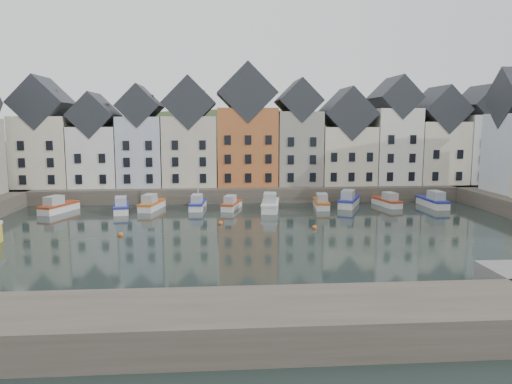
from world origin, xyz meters
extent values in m
plane|color=black|center=(0.00, 0.00, 0.00)|extent=(260.00, 260.00, 0.00)
cube|color=#444034|center=(0.00, 30.00, 1.00)|extent=(90.00, 16.00, 2.00)
cube|color=#444034|center=(-10.00, -22.00, 1.00)|extent=(50.00, 6.00, 2.00)
ellipsoid|color=#29381C|center=(0.00, 56.00, -18.00)|extent=(153.60, 70.40, 64.00)
sphere|color=#1E3115|center=(-13.94, 50.93, 8.70)|extent=(5.77, 5.77, 5.77)
sphere|color=#1E3115|center=(24.86, 60.75, 8.12)|extent=(5.27, 5.27, 5.27)
sphere|color=#1E3115|center=(31.82, 54.20, 7.88)|extent=(5.07, 5.07, 5.07)
sphere|color=#1E3115|center=(14.28, 55.19, 7.82)|extent=(5.01, 5.01, 5.01)
sphere|color=#1E3115|center=(-37.67, 56.61, 6.57)|extent=(3.94, 3.94, 3.94)
sphere|color=#1E3115|center=(28.33, 60.25, 8.05)|extent=(5.21, 5.21, 5.21)
sphere|color=#1E3115|center=(1.99, 58.64, 8.32)|extent=(5.45, 5.45, 5.45)
sphere|color=#1E3115|center=(37.80, 48.31, 7.21)|extent=(4.49, 4.49, 4.49)
cube|color=beige|center=(-29.17, 28.00, 7.04)|extent=(7.67, 8.00, 10.07)
cube|color=#212429|center=(-29.17, 28.00, 13.97)|extent=(7.67, 8.16, 7.67)
cube|color=white|center=(-21.90, 28.00, 6.30)|extent=(6.56, 8.00, 8.61)
cube|color=#212429|center=(-21.90, 28.00, 12.23)|extent=(6.56, 8.16, 6.56)
cube|color=silver|center=(-15.37, 28.00, 7.01)|extent=(6.20, 8.00, 10.02)
cube|color=#212429|center=(-15.37, 28.00, 13.55)|extent=(6.20, 8.16, 6.20)
cube|color=beige|center=(-8.27, 28.00, 7.04)|extent=(7.70, 8.00, 10.08)
cube|color=#212429|center=(-8.27, 28.00, 13.98)|extent=(7.70, 8.16, 7.70)
cube|color=#BA6635|center=(0.07, 28.00, 7.64)|extent=(8.69, 8.00, 11.28)
cube|color=#212429|center=(0.07, 28.00, 15.43)|extent=(8.69, 8.16, 8.69)
cube|color=gray|center=(7.78, 28.00, 7.39)|extent=(6.43, 8.00, 10.78)
cube|color=#212429|center=(7.78, 28.00, 14.37)|extent=(6.43, 8.16, 6.43)
cube|color=beige|center=(15.08, 28.00, 6.28)|extent=(7.88, 8.00, 8.56)
cube|color=#212429|center=(15.08, 28.00, 12.51)|extent=(7.88, 8.16, 7.88)
cube|color=white|center=(22.42, 28.00, 7.64)|extent=(6.50, 8.00, 11.27)
cube|color=#212429|center=(22.42, 28.00, 14.88)|extent=(6.50, 8.16, 6.50)
cube|color=beige|center=(29.43, 28.00, 6.66)|extent=(7.23, 8.00, 9.32)
cube|color=#212429|center=(29.43, 28.00, 13.11)|extent=(7.23, 8.16, 7.23)
cube|color=white|center=(36.28, 28.00, 7.16)|extent=(6.18, 8.00, 10.32)
cube|color=#212429|center=(36.28, 28.00, 13.85)|extent=(6.18, 8.16, 6.18)
sphere|color=#C45817|center=(-4.00, 8.00, 0.15)|extent=(0.50, 0.50, 0.50)
sphere|color=#C45817|center=(6.00, 5.00, 0.15)|extent=(0.50, 0.50, 0.50)
sphere|color=#C45817|center=(-14.00, 3.00, 0.15)|extent=(0.50, 0.50, 0.50)
cube|color=silver|center=(-24.35, 17.35, 0.35)|extent=(3.81, 6.32, 1.11)
cube|color=#A03516|center=(-24.35, 17.35, 0.96)|extent=(3.95, 6.47, 0.25)
cube|color=#9BA2A3|center=(-24.66, 16.50, 1.57)|extent=(2.17, 2.77, 1.21)
cube|color=silver|center=(-16.50, 16.79, 0.34)|extent=(2.66, 6.00, 1.06)
cube|color=navy|center=(-16.50, 16.79, 0.92)|extent=(2.78, 6.13, 0.24)
cube|color=#9BA2A3|center=(-16.36, 15.94, 1.50)|extent=(1.71, 2.51, 1.16)
cube|color=silver|center=(-12.86, 18.37, 0.34)|extent=(2.97, 6.12, 1.08)
cube|color=#C45817|center=(-12.86, 18.37, 0.93)|extent=(3.09, 6.26, 0.25)
cube|color=#9BA2A3|center=(-13.05, 17.50, 1.52)|extent=(1.84, 2.59, 1.18)
cube|color=silver|center=(-6.92, 18.40, 0.33)|extent=(2.14, 5.72, 1.03)
cube|color=navy|center=(-6.92, 18.40, 0.89)|extent=(2.24, 5.83, 0.23)
cube|color=#9BA2A3|center=(-6.99, 17.56, 1.45)|extent=(1.49, 2.34, 1.12)
cylinder|color=silver|center=(-6.88, 18.96, 5.60)|extent=(0.13, 0.13, 10.26)
cube|color=silver|center=(-2.48, 17.96, 0.31)|extent=(2.95, 5.50, 0.97)
cube|color=#A03516|center=(-2.48, 17.96, 0.83)|extent=(3.07, 5.63, 0.22)
cube|color=#9BA2A3|center=(-2.70, 17.20, 1.36)|extent=(1.76, 2.36, 1.05)
cube|color=silver|center=(2.47, 16.60, 0.39)|extent=(2.95, 6.84, 1.21)
cube|color=silver|center=(2.47, 16.60, 1.05)|extent=(3.08, 6.99, 0.28)
cube|color=#9BA2A3|center=(2.33, 15.62, 1.71)|extent=(1.92, 2.85, 1.32)
cube|color=silver|center=(9.42, 17.93, 0.33)|extent=(2.28, 5.79, 1.03)
cube|color=#C45817|center=(9.42, 17.93, 0.89)|extent=(2.39, 5.91, 0.24)
cube|color=#9BA2A3|center=(9.33, 17.09, 1.46)|extent=(1.55, 2.38, 1.13)
cube|color=silver|center=(13.45, 18.93, 0.37)|extent=(4.37, 6.63, 1.17)
cube|color=navy|center=(13.45, 18.93, 1.01)|extent=(4.52, 6.79, 0.27)
cube|color=#9BA2A3|center=(13.05, 18.06, 1.65)|extent=(2.41, 2.95, 1.28)
cube|color=silver|center=(18.57, 18.63, 0.32)|extent=(2.67, 5.69, 1.00)
cube|color=#A03516|center=(18.57, 18.63, 0.87)|extent=(2.78, 5.82, 0.23)
cube|color=#9BA2A3|center=(18.72, 17.82, 1.42)|extent=(1.68, 2.40, 1.10)
cube|color=silver|center=(24.55, 17.66, 0.37)|extent=(2.08, 6.33, 1.15)
cube|color=navy|center=(24.55, 17.66, 0.99)|extent=(2.18, 6.46, 0.26)
cube|color=#9BA2A3|center=(24.58, 16.72, 1.62)|extent=(1.54, 2.55, 1.25)
camera|label=1|loc=(-4.29, -46.56, 11.32)|focal=35.00mm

